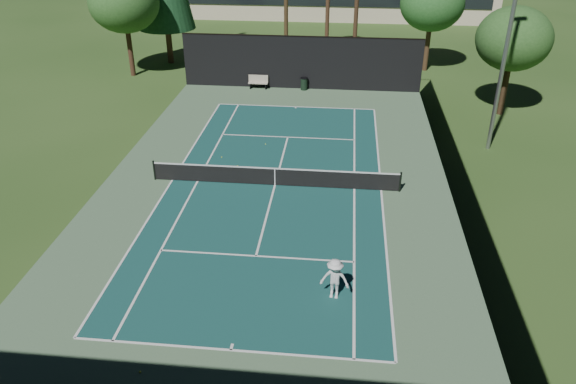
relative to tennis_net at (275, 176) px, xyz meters
name	(u,v)px	position (x,y,z in m)	size (l,w,h in m)	color
ground	(275,185)	(0.00, 0.00, -0.56)	(160.00, 160.00, 0.00)	#2E4E1D
apron_slab	(275,185)	(0.00, 0.00, -0.55)	(18.00, 32.00, 0.01)	#517350
court_surface	(275,185)	(0.00, 0.00, -0.55)	(10.97, 23.77, 0.01)	#164744
court_lines	(275,185)	(0.00, 0.00, -0.54)	(11.07, 23.87, 0.01)	white
tennis_net	(275,176)	(0.00, 0.00, 0.00)	(12.90, 0.10, 1.10)	black
fence	(275,150)	(0.00, 0.06, 1.45)	(18.04, 32.05, 4.03)	black
player	(335,279)	(3.35, -8.72, 0.29)	(1.10, 0.63, 1.70)	white
tennis_ball_a	(140,372)	(-2.70, -13.15, -0.52)	(0.08, 0.08, 0.08)	#D4E734
tennis_ball_b	(222,157)	(-3.46, 3.05, -0.52)	(0.07, 0.07, 0.07)	#C1E133
tennis_ball_c	(266,144)	(-1.22, 5.16, -0.53)	(0.06, 0.06, 0.06)	#C9EE36
tennis_ball_d	(237,166)	(-2.35, 2.01, -0.52)	(0.07, 0.07, 0.07)	#DAF437
park_bench	(258,81)	(-3.26, 15.72, -0.01)	(1.50, 0.45, 1.02)	beige
trash_bin	(304,84)	(0.26, 15.74, -0.08)	(0.56, 0.56, 0.95)	black
decid_tree_a	(432,4)	(10.00, 22.00, 4.86)	(5.12, 5.12, 7.62)	#4D3521
decid_tree_b	(514,39)	(14.00, 12.00, 4.52)	(4.80, 4.80, 7.14)	#402C1B
decid_tree_c	(124,3)	(-14.00, 18.00, 5.21)	(5.44, 5.44, 8.09)	#4C2F20
light_pole	(508,39)	(12.00, 6.00, 5.90)	(0.90, 0.25, 12.22)	#92959A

